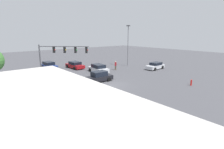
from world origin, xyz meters
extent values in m
plane|color=#47474C|center=(0.00, 0.00, 0.00)|extent=(116.94, 116.94, 0.00)
cube|color=silver|center=(0.00, -10.26, 0.00)|extent=(10.43, 0.60, 0.01)
cube|color=silver|center=(0.00, -9.31, 0.00)|extent=(10.43, 0.60, 0.01)
cube|color=silver|center=(0.00, -8.36, 0.00)|extent=(10.43, 0.60, 0.01)
cube|color=silver|center=(0.00, -7.41, 0.00)|extent=(10.43, 0.60, 0.01)
cube|color=silver|center=(0.00, -6.46, 0.00)|extent=(10.43, 0.60, 0.01)
cube|color=silver|center=(0.00, -5.51, 0.00)|extent=(10.43, 0.60, 0.01)
cube|color=silver|center=(0.00, -4.56, 0.00)|extent=(10.43, 0.60, 0.01)
cube|color=silver|center=(0.00, -3.61, 0.00)|extent=(10.43, 0.60, 0.01)
cube|color=silver|center=(0.00, -2.66, 0.00)|extent=(10.43, 0.60, 0.01)
cylinder|color=#47474C|center=(-7.34, -7.34, 2.80)|extent=(0.18, 0.18, 5.61)
cylinder|color=#47474C|center=(-4.80, -4.80, 5.36)|extent=(5.15, 5.15, 0.12)
cube|color=black|center=(-5.82, -5.82, 4.89)|extent=(0.40, 0.40, 0.84)
sphere|color=red|center=(-5.70, -5.70, 4.89)|extent=(0.16, 0.16, 0.16)
cube|color=black|center=(-4.72, -4.72, 4.89)|extent=(0.40, 0.40, 0.84)
sphere|color=gold|center=(-4.60, -4.60, 4.89)|extent=(0.16, 0.16, 0.16)
cube|color=black|center=(-3.62, -3.62, 4.89)|extent=(0.40, 0.40, 0.84)
sphere|color=green|center=(-3.51, -3.51, 4.89)|extent=(0.16, 0.16, 0.16)
cube|color=black|center=(-2.52, -2.52, 4.89)|extent=(0.40, 0.40, 0.84)
sphere|color=red|center=(-2.41, -2.41, 4.89)|extent=(0.16, 0.16, 0.16)
cube|color=black|center=(-2.50, -0.60, 0.52)|extent=(1.92, 4.53, 0.69)
cube|color=black|center=(-2.49, -0.43, 1.22)|extent=(1.63, 2.30, 0.72)
cylinder|color=black|center=(-1.71, -2.03, 0.31)|extent=(0.25, 0.63, 0.62)
cylinder|color=black|center=(-3.44, -1.94, 0.31)|extent=(0.25, 0.63, 0.62)
cylinder|color=black|center=(-1.57, 0.73, 0.31)|extent=(0.25, 0.63, 0.62)
cylinder|color=black|center=(-3.29, 0.82, 0.31)|extent=(0.25, 0.63, 0.62)
cube|color=maroon|center=(-14.17, 1.77, 0.50)|extent=(4.84, 2.12, 0.63)
cube|color=black|center=(-14.12, 1.77, 1.11)|extent=(2.53, 1.84, 0.59)
cylinder|color=black|center=(-15.62, 0.73, 0.33)|extent=(0.68, 0.24, 0.67)
cylinder|color=black|center=(-15.69, 2.71, 0.33)|extent=(0.68, 0.24, 0.67)
cylinder|color=black|center=(-12.66, 0.84, 0.33)|extent=(0.68, 0.24, 0.67)
cylinder|color=black|center=(-12.73, 2.82, 0.33)|extent=(0.68, 0.24, 0.67)
cube|color=navy|center=(1.54, -6.91, 0.52)|extent=(2.11, 4.68, 0.69)
cube|color=black|center=(1.53, -7.23, 1.22)|extent=(1.81, 2.60, 0.71)
cylinder|color=black|center=(0.67, -5.44, 0.32)|extent=(0.25, 0.65, 0.64)
cylinder|color=black|center=(2.57, -5.54, 0.32)|extent=(0.25, 0.65, 0.64)
cylinder|color=black|center=(0.51, -8.28, 0.32)|extent=(0.25, 0.65, 0.64)
cylinder|color=black|center=(2.42, -8.38, 0.32)|extent=(0.25, 0.65, 0.64)
cube|color=silver|center=(-2.77, 13.85, 0.50)|extent=(2.01, 4.53, 0.65)
cube|color=black|center=(-2.79, 14.10, 1.10)|extent=(1.72, 2.48, 0.54)
cylinder|color=black|center=(-1.79, 12.53, 0.31)|extent=(0.25, 0.64, 0.63)
cylinder|color=black|center=(-3.60, 12.42, 0.31)|extent=(0.25, 0.64, 0.63)
cylinder|color=black|center=(-1.95, 15.27, 0.31)|extent=(0.25, 0.64, 0.63)
cylinder|color=black|center=(-3.75, 15.17, 0.31)|extent=(0.25, 0.64, 0.63)
cube|color=navy|center=(-16.67, -2.75, 0.55)|extent=(4.52, 2.08, 0.72)
cube|color=black|center=(-16.78, -2.76, 1.22)|extent=(2.57, 1.77, 0.61)
cylinder|color=black|center=(-15.37, -1.75, 0.35)|extent=(0.71, 0.27, 0.70)
cylinder|color=black|center=(-15.24, -3.57, 0.35)|extent=(0.71, 0.27, 0.70)
cylinder|color=black|center=(-18.10, -1.94, 0.35)|extent=(0.71, 0.27, 0.70)
cylinder|color=black|center=(-17.97, -3.75, 0.35)|extent=(0.71, 0.27, 0.70)
cube|color=silver|center=(-7.84, 3.23, 0.53)|extent=(4.81, 2.25, 0.71)
cube|color=black|center=(-7.79, 3.23, 1.20)|extent=(2.71, 1.91, 0.63)
cylinder|color=black|center=(-9.36, 2.36, 0.32)|extent=(0.65, 0.27, 0.63)
cylinder|color=black|center=(-9.22, 4.32, 0.32)|extent=(0.65, 0.27, 0.63)
cylinder|color=black|center=(-6.46, 2.15, 0.32)|extent=(0.65, 0.27, 0.63)
cylinder|color=black|center=(-6.32, 4.11, 0.32)|extent=(0.65, 0.27, 0.63)
cube|color=maroon|center=(2.87, -13.65, 0.56)|extent=(1.88, 4.41, 0.77)
cube|color=black|center=(2.87, -13.70, 1.20)|extent=(1.60, 2.11, 0.52)
cylinder|color=black|center=(2.08, -12.26, 0.31)|extent=(0.25, 0.64, 0.63)
cylinder|color=black|center=(3.79, -12.35, 0.31)|extent=(0.25, 0.64, 0.63)
cylinder|color=brown|center=(-7.26, 7.15, 0.43)|extent=(0.14, 0.14, 0.86)
cylinder|color=brown|center=(-7.37, 7.03, 0.43)|extent=(0.14, 0.14, 0.86)
cube|color=#B22328|center=(-7.32, 7.09, 1.20)|extent=(0.41, 0.41, 0.68)
sphere|color=beige|center=(-7.32, 7.09, 1.66)|extent=(0.23, 0.23, 0.23)
cylinder|color=slate|center=(-8.98, 12.13, 4.31)|extent=(0.16, 0.16, 8.62)
cube|color=#333338|center=(-8.98, 12.13, 8.72)|extent=(0.80, 0.36, 0.20)
cylinder|color=red|center=(7.52, 8.21, 0.35)|extent=(0.22, 0.22, 0.70)
sphere|color=red|center=(7.52, 8.21, 0.76)|extent=(0.20, 0.20, 0.20)
camera|label=1|loc=(18.37, -15.47, 7.17)|focal=28.00mm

